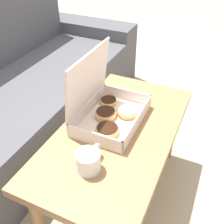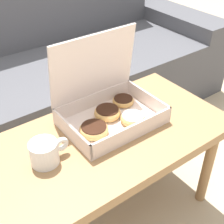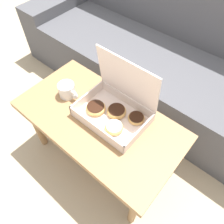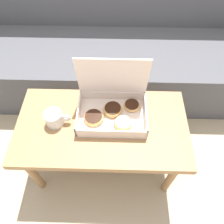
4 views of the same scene
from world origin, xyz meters
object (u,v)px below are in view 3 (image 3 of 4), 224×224
Objects in this scene: couch at (172,65)px; pastry_box at (115,108)px; coffee_table at (99,124)px; coffee_mug at (67,90)px.

couch is 7.03× the size of pastry_box.
pastry_box is (0.05, 0.07, 0.11)m from coffee_table.
pastry_box is 0.31m from coffee_mug.
coffee_table is 6.77× the size of coffee_mug.
coffee_mug is (-0.24, 0.01, 0.10)m from coffee_table.
couch is 18.88× the size of coffee_mug.
pastry_box reaches higher than coffee_table.
coffee_mug is at bearing 177.96° from coffee_table.
couch reaches higher than pastry_box.
coffee_table is 0.26m from coffee_mug.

